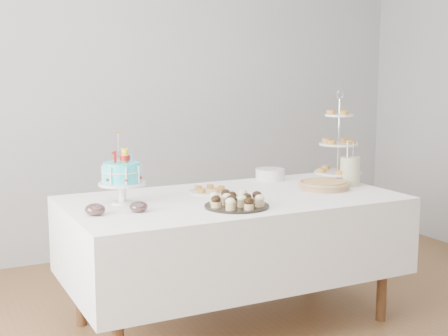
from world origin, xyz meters
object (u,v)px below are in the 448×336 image
birthday_cake (122,185)px  plate_stack (270,174)px  cupcake_tray (237,200)px  pie (324,184)px  utensil_pitcher (350,170)px  jam_bowl_b (139,207)px  jam_bowl_a (95,210)px  pastry_plate (209,190)px  table (233,235)px  tiered_stand (339,145)px

birthday_cake → plate_stack: (1.12, 0.30, -0.07)m
cupcake_tray → pie: (0.73, 0.22, -0.01)m
pie → cupcake_tray: bearing=-163.5°
pie → utensil_pitcher: size_ratio=1.13×
plate_stack → jam_bowl_b: 1.23m
birthday_cake → pie: bearing=-1.2°
birthday_cake → pie: 1.26m
jam_bowl_a → utensil_pitcher: (1.68, 0.09, 0.07)m
jam_bowl_a → jam_bowl_b: (0.22, -0.03, -0.00)m
pastry_plate → jam_bowl_a: (-0.77, -0.27, 0.01)m
table → utensil_pitcher: bearing=-0.5°
table → jam_bowl_b: size_ratio=19.99×
tiered_stand → birthday_cake: bearing=-179.4°
plate_stack → jam_bowl_b: size_ratio=2.03×
table → jam_bowl_b: (-0.62, -0.12, 0.25)m
birthday_cake → jam_bowl_b: size_ratio=4.13×
table → birthday_cake: birthday_cake is taller
table → jam_bowl_a: (-0.84, -0.10, 0.26)m
plate_stack → jam_bowl_a: (-1.33, -0.50, -0.01)m
cupcake_tray → plate_stack: bearing=47.4°
table → jam_bowl_a: jam_bowl_a is taller
birthday_cake → cupcake_tray: size_ratio=1.13×
plate_stack → cupcake_tray: bearing=-132.6°
tiered_stand → plate_stack: (-0.35, 0.28, -0.21)m
utensil_pitcher → jam_bowl_a: bearing=178.2°
plate_stack → utensil_pitcher: size_ratio=0.70×
plate_stack → jam_bowl_a: size_ratio=1.87×
birthday_cake → plate_stack: bearing=19.9°
jam_bowl_a → table: bearing=6.5°
utensil_pitcher → table: bearing=174.7°
birthday_cake → jam_bowl_a: bearing=-131.2°
birthday_cake → pastry_plate: 0.58m
cupcake_tray → pastry_plate: cupcake_tray is taller
tiered_stand → plate_stack: bearing=141.2°
tiered_stand → jam_bowl_b: size_ratio=6.25×
tiered_stand → pastry_plate: bearing=176.4°
table → tiered_stand: (0.84, 0.12, 0.48)m
pie → utensil_pitcher: 0.23m
pastry_plate → jam_bowl_a: jam_bowl_a is taller
plate_stack → birthday_cake: bearing=-165.2°
birthday_cake → jam_bowl_a: 0.30m
pie → utensil_pitcher: bearing=7.4°
utensil_pitcher → pie: bearing=-177.5°
pie → plate_stack: 0.45m
cupcake_tray → jam_bowl_b: 0.53m
utensil_pitcher → tiered_stand: bearing=85.3°
pie → utensil_pitcher: utensil_pitcher is taller
table → cupcake_tray: cupcake_tray is taller
pie → birthday_cake: bearing=173.7°
cupcake_tray → pie: size_ratio=1.10×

